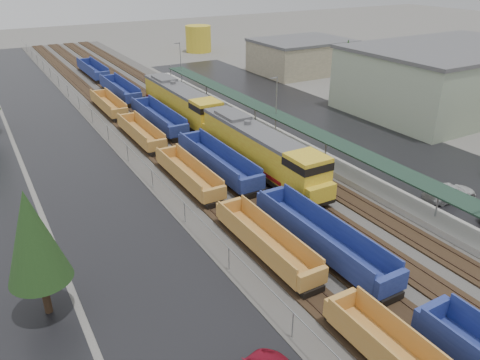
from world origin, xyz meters
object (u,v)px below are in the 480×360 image
object	(u,v)px
well_string_yellow	(266,242)
parked_car_east_c	(450,192)
locomotive_lead	(262,151)
well_string_blue	(218,162)
locomotive_trail	(182,103)
storage_tank	(198,39)

from	to	relation	value
well_string_yellow	parked_car_east_c	world-z (taller)	well_string_yellow
parked_car_east_c	locomotive_lead	bearing A→B (deg)	51.39
locomotive_lead	parked_car_east_c	xyz separation A→B (m)	(12.40, -14.28, -1.84)
locomotive_lead	parked_car_east_c	size ratio (longest dim) A/B	4.07
well_string_yellow	well_string_blue	distance (m)	16.24
parked_car_east_c	well_string_yellow	bearing A→B (deg)	97.25
locomotive_lead	well_string_yellow	xyz separation A→B (m)	(-8.00, -13.15, -1.53)
locomotive_lead	locomotive_trail	distance (m)	21.00
well_string_blue	storage_tank	distance (m)	73.51
locomotive_lead	locomotive_trail	xyz separation A→B (m)	(0.00, 21.00, 0.00)
locomotive_trail	storage_tank	bearing A→B (deg)	62.08
well_string_yellow	well_string_blue	bearing A→B (deg)	75.74
parked_car_east_c	storage_tank	bearing A→B (deg)	1.34
locomotive_lead	storage_tank	distance (m)	74.37
storage_tank	parked_car_east_c	xyz separation A→B (m)	(-13.43, -84.02, -2.36)
locomotive_trail	well_string_blue	xyz separation A→B (m)	(-4.00, -18.42, -1.41)
well_string_blue	storage_tank	bearing A→B (deg)	66.05
locomotive_lead	well_string_yellow	bearing A→B (deg)	-121.31
locomotive_lead	well_string_blue	world-z (taller)	locomotive_lead
locomotive_trail	well_string_blue	distance (m)	18.90
well_string_yellow	storage_tank	xyz separation A→B (m)	(33.83, 82.89, 2.04)
well_string_blue	locomotive_trail	bearing A→B (deg)	77.75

